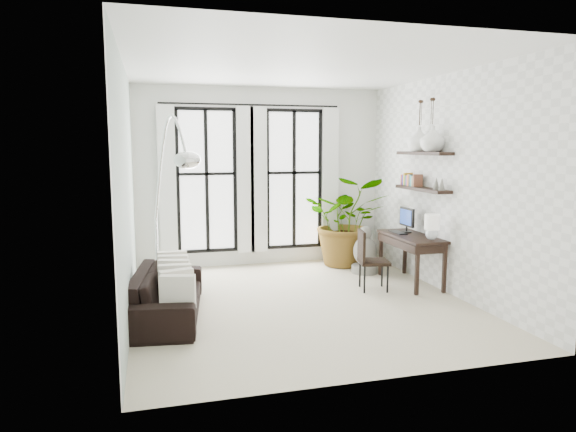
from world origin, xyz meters
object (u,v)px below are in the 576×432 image
object	(u,v)px
plant	(347,221)
desk	(413,239)
buddha	(365,253)
arc_lamp	(170,160)
desk_chair	(368,256)
sofa	(167,293)

from	to	relation	value
plant	desk	xyz separation A→B (m)	(0.48, -1.54, -0.09)
desk	buddha	bearing A→B (deg)	113.84
desk	arc_lamp	distance (m)	3.85
desk	desk_chair	size ratio (longest dim) A/B	1.45
sofa	arc_lamp	xyz separation A→B (m)	(0.10, 0.52, 1.67)
desk	buddha	world-z (taller)	desk
desk	buddha	size ratio (longest dim) A/B	1.63
arc_lamp	buddha	world-z (taller)	arc_lamp
plant	desk_chair	bearing A→B (deg)	-100.44
desk_chair	buddha	world-z (taller)	desk_chair
plant	buddha	bearing A→B (deg)	-82.86
desk	arc_lamp	xyz separation A→B (m)	(-3.64, -0.04, 1.24)
desk	buddha	xyz separation A→B (m)	(-0.40, 0.90, -0.39)
sofa	buddha	distance (m)	3.65
desk	desk_chair	xyz separation A→B (m)	(-0.78, -0.10, -0.21)
buddha	arc_lamp	bearing A→B (deg)	-163.88
sofa	desk	xyz separation A→B (m)	(3.75, 0.56, 0.43)
desk_chair	arc_lamp	distance (m)	3.21
desk	buddha	distance (m)	1.06
plant	desk_chair	distance (m)	1.69
plant	arc_lamp	distance (m)	3.72
sofa	arc_lamp	bearing A→B (deg)	-3.80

